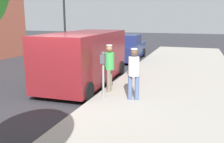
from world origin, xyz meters
name	(u,v)px	position (x,y,z in m)	size (l,w,h in m)	color
ground_plane	(63,100)	(0.00, 0.00, 0.00)	(80.00, 80.00, 0.00)	#2D2D33
sidewalk_slab	(169,110)	(3.50, 0.00, 0.07)	(5.00, 32.00, 0.15)	#9E998E
parking_meter_near	(103,67)	(1.35, 0.28, 1.18)	(0.14, 0.18, 1.52)	gray
pedestrian_in_green	(109,65)	(1.29, 1.05, 1.10)	(0.34, 0.36, 1.66)	#726656
pedestrian_in_white	(134,71)	(2.32, 0.41, 1.09)	(0.36, 0.34, 1.64)	#4C608C
parked_van	(85,57)	(-0.15, 2.13, 1.15)	(2.25, 5.25, 2.15)	maroon
parked_sedan_ahead	(126,48)	(-0.26, 8.78, 0.75)	(2.01, 4.43, 1.65)	navy
traffic_light_corner	(54,8)	(-6.55, 10.40, 3.52)	(2.48, 0.42, 5.20)	black
fire_hydrant	(131,67)	(1.45, 3.56, 0.57)	(0.24, 0.24, 0.86)	red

